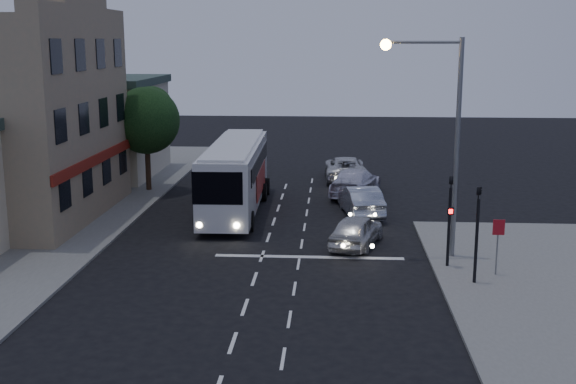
# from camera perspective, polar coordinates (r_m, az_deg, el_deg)

# --- Properties ---
(ground) EXTENTS (120.00, 120.00, 0.00)m
(ground) POSITION_cam_1_polar(r_m,az_deg,el_deg) (28.89, -2.46, -6.25)
(ground) COLOR black
(sidewalk_far) EXTENTS (12.00, 50.00, 0.12)m
(sidewalk_far) POSITION_cam_1_polar(r_m,az_deg,el_deg) (39.76, -20.16, -1.83)
(sidewalk_far) COLOR slate
(sidewalk_far) RESTS_ON ground
(road_markings) EXTENTS (8.00, 30.55, 0.01)m
(road_markings) POSITION_cam_1_polar(r_m,az_deg,el_deg) (31.94, 0.47, -4.45)
(road_markings) COLOR silver
(road_markings) RESTS_ON ground
(tour_bus) EXTENTS (2.89, 12.13, 3.71)m
(tour_bus) POSITION_cam_1_polar(r_m,az_deg,el_deg) (38.55, -4.18, 1.42)
(tour_bus) COLOR silver
(tour_bus) RESTS_ON ground
(car_suv) EXTENTS (2.83, 4.53, 1.44)m
(car_suv) POSITION_cam_1_polar(r_m,az_deg,el_deg) (32.20, 5.41, -3.05)
(car_suv) COLOR #BCBCBC
(car_suv) RESTS_ON ground
(car_sedan_a) EXTENTS (2.43, 4.98, 1.57)m
(car_sedan_a) POSITION_cam_1_polar(r_m,az_deg,el_deg) (37.86, 5.78, -0.68)
(car_sedan_a) COLOR #A1A8B7
(car_sedan_a) RESTS_ON ground
(car_sedan_b) EXTENTS (3.54, 5.95, 1.62)m
(car_sedan_b) POSITION_cam_1_polar(r_m,az_deg,el_deg) (42.68, 5.33, 0.78)
(car_sedan_b) COLOR silver
(car_sedan_b) RESTS_ON ground
(car_sedan_c) EXTENTS (2.77, 5.68, 1.56)m
(car_sedan_c) POSITION_cam_1_polar(r_m,az_deg,el_deg) (47.40, 4.56, 1.87)
(car_sedan_c) COLOR silver
(car_sedan_c) RESTS_ON ground
(traffic_signal_main) EXTENTS (0.25, 0.35, 4.10)m
(traffic_signal_main) POSITION_cam_1_polar(r_m,az_deg,el_deg) (29.20, 12.67, -1.40)
(traffic_signal_main) COLOR black
(traffic_signal_main) RESTS_ON sidewalk_near
(traffic_signal_side) EXTENTS (0.18, 0.15, 4.10)m
(traffic_signal_side) POSITION_cam_1_polar(r_m,az_deg,el_deg) (27.43, 14.74, -2.36)
(traffic_signal_side) COLOR black
(traffic_signal_side) RESTS_ON sidewalk_near
(regulatory_sign) EXTENTS (0.45, 0.12, 2.20)m
(regulatory_sign) POSITION_cam_1_polar(r_m,az_deg,el_deg) (28.76, 16.26, -3.49)
(regulatory_sign) COLOR slate
(regulatory_sign) RESTS_ON sidewalk_near
(streetlight) EXTENTS (3.32, 0.44, 9.00)m
(streetlight) POSITION_cam_1_polar(r_m,az_deg,el_deg) (30.00, 12.06, 5.40)
(streetlight) COLOR slate
(streetlight) RESTS_ON sidewalk_near
(low_building_north) EXTENTS (9.40, 9.40, 6.50)m
(low_building_north) POSITION_cam_1_polar(r_m,az_deg,el_deg) (50.40, -15.52, 5.08)
(low_building_north) COLOR beige
(low_building_north) RESTS_ON sidewalk_far
(street_tree) EXTENTS (4.00, 4.00, 6.20)m
(street_tree) POSITION_cam_1_polar(r_m,az_deg,el_deg) (44.00, -11.15, 5.81)
(street_tree) COLOR black
(street_tree) RESTS_ON sidewalk_far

